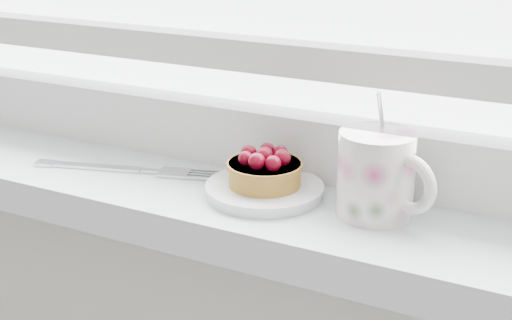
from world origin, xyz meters
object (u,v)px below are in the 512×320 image
Objects in this scene: floral_mug at (378,173)px; fork at (125,169)px; saucer at (265,190)px; raspberry_tart at (265,169)px.

floral_mug is 0.55× the size of fork.
raspberry_tart is (0.00, -0.00, 0.02)m from saucer.
saucer is 0.57× the size of fork.
floral_mug reaches higher than fork.
floral_mug is at bearing 2.99° from raspberry_tart.
fork is at bearing -177.11° from floral_mug.
saucer is at bearing 153.21° from raspberry_tart.
floral_mug is 0.30m from fork.
fork is (-0.17, -0.01, -0.03)m from raspberry_tart.
fork is (-0.29, -0.01, -0.04)m from floral_mug.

